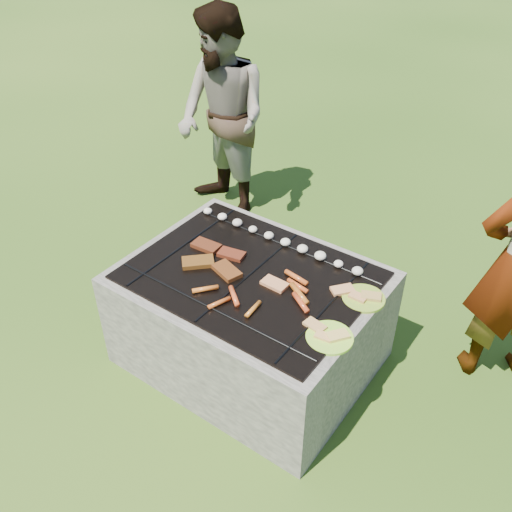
% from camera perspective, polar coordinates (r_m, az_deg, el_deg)
% --- Properties ---
extents(lawn, '(60.00, 60.00, 0.00)m').
position_cam_1_polar(lawn, '(3.36, -0.51, -10.03)').
color(lawn, '#1F4310').
rests_on(lawn, ground).
extents(fire_pit, '(1.30, 1.00, 0.62)m').
position_cam_1_polar(fire_pit, '(3.16, -0.53, -6.53)').
color(fire_pit, '#9E968C').
rests_on(fire_pit, ground).
extents(mushrooms, '(1.06, 0.06, 0.04)m').
position_cam_1_polar(mushrooms, '(3.16, 2.55, 1.57)').
color(mushrooms, white).
rests_on(mushrooms, fire_pit).
extents(pork_slabs, '(0.40, 0.31, 0.02)m').
position_cam_1_polar(pork_slabs, '(3.04, -4.23, -0.28)').
color(pork_slabs, maroon).
rests_on(pork_slabs, fire_pit).
extents(sausages, '(0.56, 0.47, 0.03)m').
position_cam_1_polar(sausages, '(2.81, 1.33, -3.76)').
color(sausages, '#F55028').
rests_on(sausages, fire_pit).
extents(bread_on_grate, '(0.44, 0.40, 0.02)m').
position_cam_1_polar(bread_on_grate, '(2.82, 4.76, -3.84)').
color(bread_on_grate, tan).
rests_on(bread_on_grate, fire_pit).
extents(plate_far, '(0.28, 0.28, 0.03)m').
position_cam_1_polar(plate_far, '(2.86, 10.74, -4.14)').
color(plate_far, yellow).
rests_on(plate_far, fire_pit).
extents(plate_near, '(0.25, 0.25, 0.03)m').
position_cam_1_polar(plate_near, '(2.63, 7.42, -8.06)').
color(plate_near, '#FFFE3C').
rests_on(plate_near, fire_pit).
extents(bystander, '(0.91, 0.80, 1.56)m').
position_cam_1_polar(bystander, '(4.25, -3.37, 13.57)').
color(bystander, '#A08E85').
rests_on(bystander, ground).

